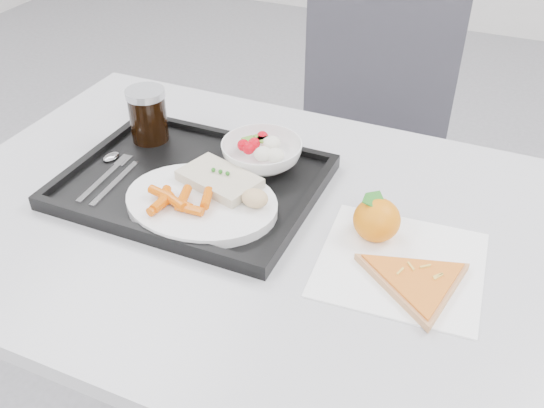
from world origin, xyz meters
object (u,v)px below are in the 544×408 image
Objects in this scene: dinner_plate at (201,203)px; salad_bowl at (262,154)px; pizza_slice at (417,282)px; chair at (363,137)px; cola_glass at (148,114)px; tangerine at (377,220)px; tray at (193,183)px; table at (265,249)px.

dinner_plate is 1.78× the size of salad_bowl.
pizza_slice is at bearing -29.80° from salad_bowl.
chair is 6.11× the size of salad_bowl.
chair is 8.61× the size of cola_glass.
salad_bowl is 1.62× the size of tangerine.
tray is 0.35m from tangerine.
salad_bowl is at bearing 76.94° from dinner_plate.
tray is at bearing 168.05° from table.
chair is 9.88× the size of tangerine.
chair is at bearing 110.95° from pizza_slice.
cola_glass is 0.44× the size of pizza_slice.
dinner_plate is at bearing -163.62° from table.
table is 11.11× the size of cola_glass.
chair is 2.07× the size of tray.
dinner_plate is at bearing -96.86° from chair.
cola_glass reaches higher than salad_bowl.
cola_glass is (-0.31, 0.13, 0.14)m from table.
dinner_plate is at bearing -49.52° from tray.
table is at bearing -170.96° from tangerine.
tray is 0.09m from dinner_plate.
tangerine is 0.13m from pizza_slice.
table is at bearing -11.95° from tray.
tangerine is at bearing -73.23° from chair.
dinner_plate reaches higher than table.
tray is at bearing -32.84° from cola_glass.
tangerine is at bearing 11.73° from dinner_plate.
cola_glass is (-0.15, 0.10, 0.06)m from tray.
tangerine reaches higher than salad_bowl.
chair is at bearing 62.48° from cola_glass.
chair is 0.70m from cola_glass.
tangerine is 0.38× the size of pizza_slice.
salad_bowl reaches higher than table.
salad_bowl is at bearing 0.52° from cola_glass.
tangerine is (0.29, 0.06, 0.01)m from dinner_plate.
cola_glass is 1.15× the size of tangerine.
pizza_slice is (0.09, -0.09, -0.02)m from tangerine.
tray is (-0.14, -0.67, 0.22)m from chair.
salad_bowl is (0.04, 0.17, 0.01)m from dinner_plate.
pizza_slice is at bearing -4.49° from dinner_plate.
table is 7.89× the size of salad_bowl.
tray is at bearing 130.48° from dinner_plate.
pizza_slice is (0.44, -0.09, 0.00)m from tray.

